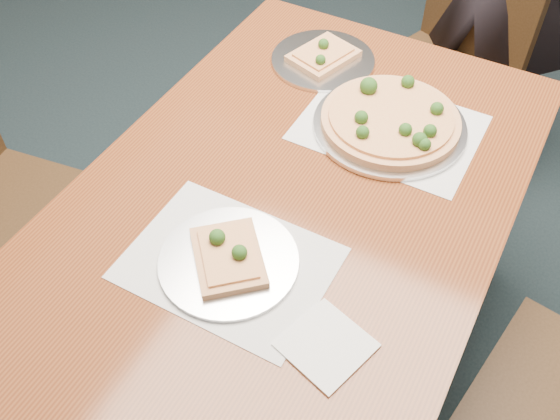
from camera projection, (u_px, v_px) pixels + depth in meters
The scene contains 9 objects.
ground at pixel (296, 263), 2.17m from camera, with size 8.00×8.00×0.00m, color black.
dining_table at pixel (280, 237), 1.41m from camera, with size 0.90×1.50×0.75m.
chair_far at pixel (452, 55), 2.12m from camera, with size 0.54×0.54×0.91m.
placemat_main at pixel (389, 128), 1.51m from camera, with size 0.42×0.32×0.00m, color white.
placemat_near at pixel (229, 263), 1.24m from camera, with size 0.40×0.30×0.00m, color white.
pizza_pan at pixel (391, 121), 1.50m from camera, with size 0.37×0.37×0.08m.
slice_plate_near at pixel (228, 259), 1.23m from camera, with size 0.28×0.28×0.06m.
slice_plate_far at pixel (323, 58), 1.69m from camera, with size 0.28×0.28×0.06m.
napkin at pixel (326, 345), 1.12m from camera, with size 0.14×0.14×0.01m, color white.
Camera 1 is at (0.58, -1.17, 1.75)m, focal length 40.00 mm.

